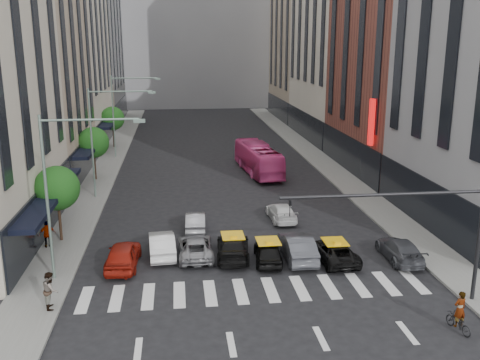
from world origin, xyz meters
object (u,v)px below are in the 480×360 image
object	(u,v)px
car_white_front	(162,244)
motorcycle	(458,323)
pedestrian_near	(50,290)
pedestrian_far	(47,234)
streetlamp_far	(122,105)
streetlamp_mid	(103,128)
taxi_center	(268,252)
taxi_left	(233,246)
bus	(258,159)
streetlamp_near	(64,176)
car_red	(123,255)

from	to	relation	value
car_white_front	motorcycle	distance (m)	17.17
car_white_front	pedestrian_near	distance (m)	8.24
pedestrian_far	streetlamp_far	bearing A→B (deg)	-114.93
streetlamp_mid	pedestrian_near	distance (m)	20.03
taxi_center	streetlamp_far	bearing A→B (deg)	-65.20
taxi_left	pedestrian_far	world-z (taller)	pedestrian_far
bus	motorcycle	bearing A→B (deg)	91.84
taxi_left	taxi_center	distance (m)	2.23
streetlamp_mid	bus	xyz separation A→B (m)	(13.90, 7.15, -4.45)
streetlamp_near	motorcycle	bearing A→B (deg)	-22.56
car_red	bus	xyz separation A→B (m)	(11.25, 21.71, 0.70)
streetlamp_mid	bus	bearing A→B (deg)	27.23
streetlamp_far	car_white_front	world-z (taller)	streetlamp_far
streetlamp_far	taxi_left	distance (m)	31.68
car_white_front	car_red	bearing A→B (deg)	30.34
bus	streetlamp_mid	bearing A→B (deg)	20.81
car_white_front	taxi_left	size ratio (longest dim) A/B	0.92
streetlamp_mid	taxi_left	size ratio (longest dim) A/B	1.89
pedestrian_near	streetlamp_near	bearing A→B (deg)	-16.50
motorcycle	bus	bearing A→B (deg)	-94.09
taxi_center	car_red	bearing A→B (deg)	2.85
car_white_front	streetlamp_far	bearing A→B (deg)	-84.69
streetlamp_far	pedestrian_far	size ratio (longest dim) A/B	5.19
pedestrian_near	pedestrian_far	world-z (taller)	pedestrian_near
taxi_center	car_white_front	bearing A→B (deg)	-11.24
pedestrian_near	pedestrian_far	bearing A→B (deg)	2.82
taxi_center	streetlamp_mid	bearing A→B (deg)	-48.23
streetlamp_far	car_red	world-z (taller)	streetlamp_far
taxi_left	motorcycle	xyz separation A→B (m)	(9.23, -9.75, -0.27)
pedestrian_near	car_red	bearing A→B (deg)	-42.18
streetlamp_mid	motorcycle	world-z (taller)	streetlamp_mid
car_red	motorcycle	xyz separation A→B (m)	(15.72, -9.07, -0.33)
streetlamp_near	car_white_front	size ratio (longest dim) A/B	2.07
taxi_left	motorcycle	bearing A→B (deg)	138.78
bus	pedestrian_near	world-z (taller)	bus
motorcycle	pedestrian_near	size ratio (longest dim) A/B	0.86
streetlamp_mid	motorcycle	distance (m)	30.43
streetlamp_far	pedestrian_near	xyz separation A→B (m)	(-0.36, -35.44, -4.83)
streetlamp_far	pedestrian_near	bearing A→B (deg)	-90.58
streetlamp_near	car_white_front	distance (m)	7.69
streetlamp_near	taxi_left	distance (m)	10.73
car_red	taxi_left	world-z (taller)	car_red
streetlamp_mid	car_white_front	distance (m)	14.85
streetlamp_near	bus	world-z (taller)	streetlamp_near
streetlamp_mid	streetlamp_far	xyz separation A→B (m)	(0.00, 16.00, 0.00)
streetlamp_far	car_red	bearing A→B (deg)	-85.06
taxi_left	pedestrian_near	distance (m)	11.00
taxi_left	pedestrian_far	distance (m)	11.75
streetlamp_near	streetlamp_far	xyz separation A→B (m)	(0.00, 32.00, 0.00)
streetlamp_near	bus	size ratio (longest dim) A/B	0.86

